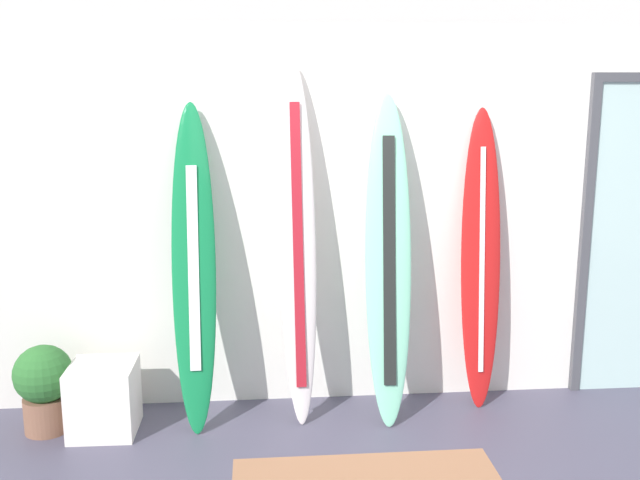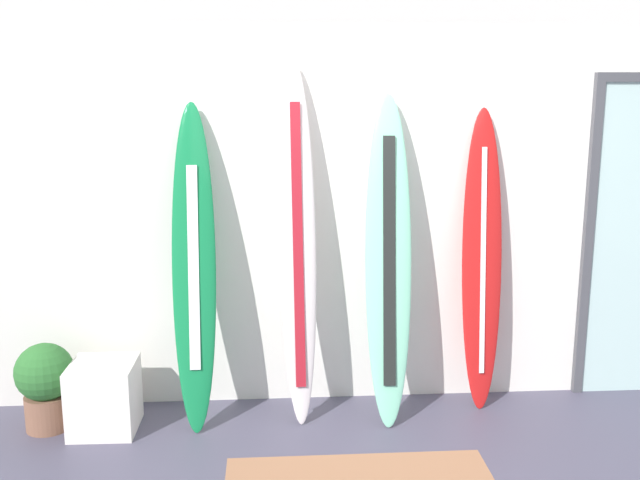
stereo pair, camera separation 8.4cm
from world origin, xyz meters
name	(u,v)px [view 2 (the right image)]	position (x,y,z in m)	size (l,w,h in m)	color
wall_back	(366,195)	(0.00, 1.30, 1.40)	(7.20, 0.20, 2.80)	silver
surfboard_emerald	(194,267)	(-1.12, 0.92, 1.01)	(0.28, 0.50, 2.03)	#13763E
surfboard_ivory	(298,247)	(-0.47, 0.96, 1.12)	(0.26, 0.44, 2.27)	silver
surfboard_seafoam	(388,262)	(0.10, 0.91, 1.03)	(0.32, 0.52, 2.08)	#7FCFAA
surfboard_crimson	(482,264)	(0.74, 1.04, 0.98)	(0.27, 0.27, 1.98)	red
display_block_left	(104,397)	(-1.69, 0.81, 0.22)	(0.40, 0.40, 0.44)	white
potted_plant	(45,382)	(-2.05, 0.85, 0.31)	(0.36, 0.36, 0.56)	brown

